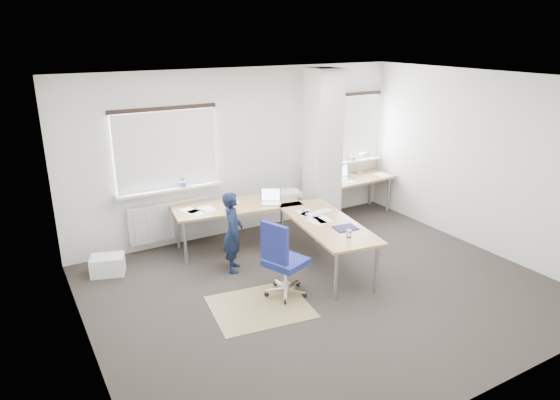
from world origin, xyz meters
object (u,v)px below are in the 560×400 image
desk_side (357,179)px  task_chair (284,275)px  desk_main (282,214)px  person (233,232)px

desk_side → task_chair: bearing=-147.1°
desk_main → person: (-0.86, -0.06, -0.09)m
desk_side → person: (-3.06, -1.02, -0.08)m
task_chair → person: 1.10m
desk_main → desk_side: (2.21, 0.96, -0.01)m
task_chair → desk_main: bearing=39.9°
desk_side → task_chair: 3.49m
person → desk_side: bearing=-44.8°
task_chair → person: bearing=82.9°
desk_side → task_chair: (-2.81, -2.04, -0.38)m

